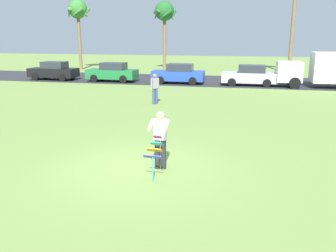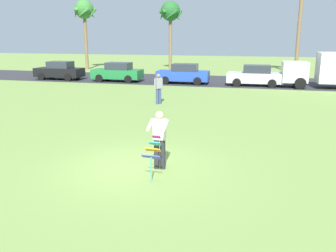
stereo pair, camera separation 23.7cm
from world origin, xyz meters
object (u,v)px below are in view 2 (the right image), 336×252
object	(u,v)px
palm_tree_right_near	(170,14)
palm_tree_left_near	(84,12)
parked_car_green	(118,72)
person_kite_flyer	(159,138)
parked_car_blue	(183,74)
kite_held	(153,151)
person_walker_near	(158,88)
parked_truck_white_box	(336,69)
parked_car_silver	(255,76)
parked_car_black	(60,71)

from	to	relation	value
palm_tree_right_near	palm_tree_left_near	bearing A→B (deg)	-174.01
parked_car_green	palm_tree_right_near	distance (m)	12.23
person_kite_flyer	parked_car_blue	distance (m)	19.27
kite_held	person_walker_near	size ratio (longest dim) A/B	0.68
kite_held	palm_tree_right_near	size ratio (longest dim) A/B	0.16
person_kite_flyer	parked_car_green	bearing A→B (deg)	115.21
parked_car_green	palm_tree_right_near	xyz separation A→B (m)	(1.96, 10.84, 5.31)
parked_car_blue	palm_tree_right_near	xyz separation A→B (m)	(-3.75, 10.84, 5.31)
parked_car_blue	parked_truck_white_box	bearing A→B (deg)	-0.01
person_kite_flyer	kite_held	size ratio (longest dim) A/B	1.47
palm_tree_right_near	person_kite_flyer	bearing A→B (deg)	-76.83
person_kite_flyer	parked_car_blue	xyz separation A→B (m)	(-3.23, 19.00, -0.18)
parked_car_silver	person_walker_near	distance (m)	10.52
parked_car_green	kite_held	bearing A→B (deg)	-65.60
parked_car_blue	parked_car_black	bearing A→B (deg)	-179.99
palm_tree_left_near	parked_car_blue	bearing A→B (deg)	-36.14
parked_car_silver	palm_tree_left_near	size ratio (longest dim) A/B	0.55
kite_held	parked_car_black	distance (m)	24.55
person_kite_flyer	palm_tree_left_near	size ratio (longest dim) A/B	0.22
parked_car_blue	palm_tree_left_near	bearing A→B (deg)	143.86
parked_car_green	person_walker_near	distance (m)	11.02
parked_truck_white_box	person_walker_near	world-z (taller)	parked_truck_white_box
person_kite_flyer	parked_car_black	size ratio (longest dim) A/B	0.41
parked_car_black	parked_car_silver	world-z (taller)	same
person_kite_flyer	palm_tree_left_near	distance (m)	33.73
person_walker_near	parked_car_blue	bearing A→B (deg)	92.80
parked_truck_white_box	person_walker_near	distance (m)	14.27
person_kite_flyer	parked_car_silver	xyz separation A→B (m)	(2.43, 19.00, -0.18)
kite_held	parked_car_silver	xyz separation A→B (m)	(2.39, 19.81, -0.03)
kite_held	parked_car_blue	xyz separation A→B (m)	(-3.27, 19.82, -0.03)
parked_car_black	palm_tree_left_near	bearing A→B (deg)	102.80
parked_car_blue	palm_tree_right_near	bearing A→B (deg)	109.10
person_kite_flyer	person_walker_near	world-z (taller)	same
person_kite_flyer	kite_held	distance (m)	0.83
parked_car_silver	person_walker_near	bearing A→B (deg)	-119.71
parked_truck_white_box	parked_car_green	bearing A→B (deg)	180.00
parked_truck_white_box	palm_tree_right_near	size ratio (longest dim) A/B	0.91
parked_car_blue	parked_truck_white_box	distance (m)	11.41
person_kite_flyer	palm_tree_left_near	bearing A→B (deg)	120.06
person_kite_flyer	person_walker_near	size ratio (longest dim) A/B	1.00
kite_held	person_walker_near	distance (m)	11.05
parked_car_green	parked_truck_white_box	distance (m)	17.12
person_kite_flyer	parked_truck_white_box	world-z (taller)	parked_truck_white_box
parked_truck_white_box	kite_held	bearing A→B (deg)	-112.29
parked_car_green	palm_tree_left_near	size ratio (longest dim) A/B	0.55
kite_held	parked_car_black	bearing A→B (deg)	126.18
parked_car_blue	kite_held	bearing A→B (deg)	-80.62
parked_car_green	parked_car_silver	xyz separation A→B (m)	(11.37, 0.00, 0.00)
kite_held	parked_truck_white_box	size ratio (longest dim) A/B	0.17
person_kite_flyer	kite_held	world-z (taller)	person_kite_flyer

